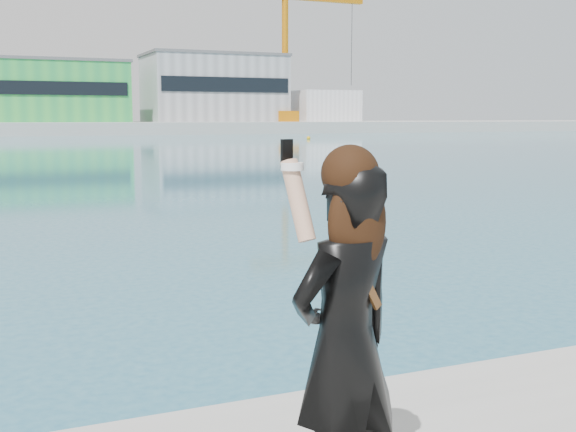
% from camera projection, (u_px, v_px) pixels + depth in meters
% --- Properties ---
extents(warehouse_green, '(30.60, 16.36, 10.50)m').
position_uv_depth(warehouse_green, '(34.00, 91.00, 122.94)').
color(warehouse_green, green).
rests_on(warehouse_green, far_quay).
extents(warehouse_grey_right, '(25.50, 15.35, 12.50)m').
position_uv_depth(warehouse_grey_right, '(214.00, 88.00, 135.41)').
color(warehouse_grey_right, gray).
rests_on(warehouse_grey_right, far_quay).
extents(ancillary_shed, '(12.00, 10.00, 6.00)m').
position_uv_depth(ancillary_shed, '(323.00, 106.00, 142.73)').
color(ancillary_shed, silver).
rests_on(ancillary_shed, far_quay).
extents(dock_crane, '(23.00, 4.00, 24.00)m').
position_uv_depth(dock_crane, '(291.00, 51.00, 134.26)').
color(dock_crane, orange).
rests_on(dock_crane, far_quay).
extents(flagpole_right, '(1.28, 0.16, 8.00)m').
position_uv_depth(flagpole_right, '(126.00, 95.00, 122.25)').
color(flagpole_right, silver).
rests_on(flagpole_right, far_quay).
extents(buoy_near, '(0.50, 0.50, 0.50)m').
position_uv_depth(buoy_near, '(309.00, 139.00, 92.91)').
color(buoy_near, '#F0AB0C').
rests_on(buoy_near, ground).
extents(woman, '(0.76, 0.61, 1.90)m').
position_uv_depth(woman, '(346.00, 334.00, 3.50)').
color(woman, black).
rests_on(woman, near_quay).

